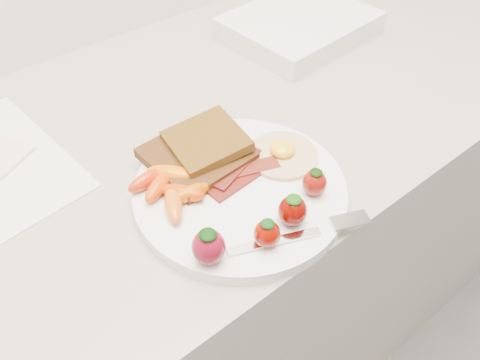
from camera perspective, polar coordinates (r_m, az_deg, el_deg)
counter at (r=1.04m, az=-6.69°, el=-13.77°), size 2.00×0.60×0.90m
plate at (r=0.60m, az=0.00°, el=-1.28°), size 0.27×0.27×0.02m
toast_lower at (r=0.62m, az=-5.32°, el=3.06°), size 0.13×0.13×0.01m
toast_upper at (r=0.62m, az=-4.12°, el=4.78°), size 0.11×0.11×0.02m
fried_egg at (r=0.63m, az=5.21°, el=3.24°), size 0.11×0.11×0.02m
bacon_strips at (r=0.60m, az=0.08°, el=0.94°), size 0.11×0.06×0.01m
baby_carrots at (r=0.58m, az=-8.46°, el=-0.93°), size 0.09×0.11×0.02m
strawberries at (r=0.53m, az=3.02°, el=-4.97°), size 0.19×0.06×0.05m
fork at (r=0.54m, az=8.47°, el=-6.21°), size 0.17×0.08×0.00m
appliance at (r=0.93m, az=7.25°, el=18.19°), size 0.27×0.22×0.04m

